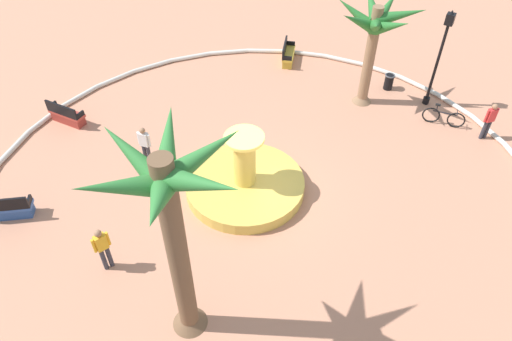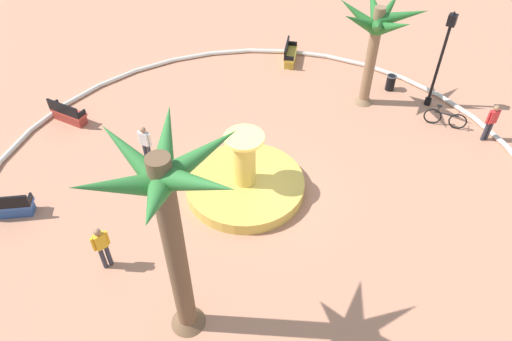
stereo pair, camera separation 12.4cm
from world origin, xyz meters
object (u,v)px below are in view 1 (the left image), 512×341
trash_bin (389,81)px  palm_tree_by_curb (171,214)px  palm_tree_near_fountain (375,29)px  person_cyclist_photo (103,247)px  bench_west (8,209)px  fountain (245,183)px  lamppost (440,52)px  person_pedestrian_stroll (145,144)px  bench_east (288,55)px  bench_southwest (67,116)px  bicycle_red_frame (443,117)px  person_cyclist_helmet (490,120)px

trash_bin → palm_tree_by_curb: bearing=86.6°
palm_tree_near_fountain → person_cyclist_photo: (3.47, 12.30, -2.48)m
palm_tree_by_curb → bench_west: 8.66m
fountain → trash_bin: size_ratio=5.78×
lamppost → person_pedestrian_stroll: (7.99, 9.30, -1.57)m
palm_tree_by_curb → bench_east: palm_tree_by_curb is taller
bench_southwest → bicycle_red_frame: bench_southwest is taller
bench_west → palm_tree_by_curb: bearing=179.3°
bicycle_red_frame → person_pedestrian_stroll: bearing=42.0°
bench_east → palm_tree_near_fountain: bearing=162.6°
person_cyclist_photo → palm_tree_near_fountain: bearing=-105.8°
person_cyclist_helmet → trash_bin: bearing=-18.7°
lamppost → bicycle_red_frame: (-1.00, 1.21, -2.13)m
palm_tree_near_fountain → bench_southwest: size_ratio=2.84×
person_cyclist_photo → person_pedestrian_stroll: (2.04, -4.31, -0.01)m
bench_west → bicycle_red_frame: bench_west is taller
fountain → palm_tree_by_curb: 6.83m
bench_west → person_pedestrian_stroll: person_pedestrian_stroll is taller
fountain → bench_east: 9.17m
bicycle_red_frame → bench_southwest: bearing=29.9°
fountain → bicycle_red_frame: (-5.08, -7.43, 0.05)m
lamppost → bicycle_red_frame: bearing=129.6°
bench_west → palm_tree_near_fountain: bearing=-122.0°
fountain → bench_west: 8.02m
palm_tree_near_fountain → bicycle_red_frame: bearing=-178.4°
trash_bin → person_pedestrian_stroll: bearing=57.2°
bicycle_red_frame → person_cyclist_helmet: person_cyclist_helmet is taller
bench_west → trash_bin: bench_west is taller
bicycle_red_frame → person_pedestrian_stroll: person_pedestrian_stroll is taller
palm_tree_by_curb → bicycle_red_frame: 13.79m
trash_bin → bicycle_red_frame: bearing=152.5°
person_pedestrian_stroll → palm_tree_near_fountain: bearing=-124.6°
fountain → person_pedestrian_stroll: fountain is taller
person_cyclist_helmet → person_cyclist_photo: bearing=55.1°
bench_east → bicycle_red_frame: bench_east is taller
bench_east → person_pedestrian_stroll: bearing=83.5°
palm_tree_near_fountain → bench_east: size_ratio=2.77×
palm_tree_near_fountain → palm_tree_by_curb: size_ratio=0.72×
lamppost → person_cyclist_photo: size_ratio=2.52×
bench_southwest → lamppost: (-12.55, -9.00, 2.16)m
bench_southwest → palm_tree_near_fountain: bearing=-142.6°
lamppost → person_cyclist_photo: (5.95, 13.60, -1.56)m
bench_east → person_cyclist_helmet: size_ratio=1.02×
bench_west → trash_bin: 16.35m
fountain → person_pedestrian_stroll: bearing=9.5°
palm_tree_by_curb → person_pedestrian_stroll: size_ratio=3.79×
palm_tree_near_fountain → bench_southwest: palm_tree_near_fountain is taller
fountain → lamppost: 9.80m
lamppost → person_cyclist_helmet: (-2.67, 1.26, -1.59)m
trash_bin → lamppost: bearing=171.8°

